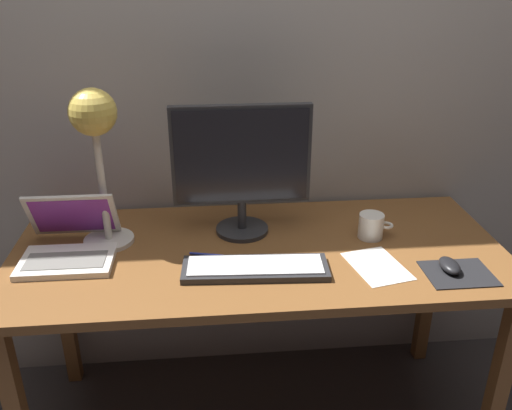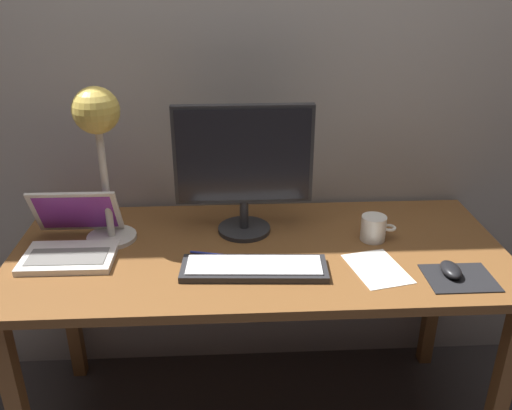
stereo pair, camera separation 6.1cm
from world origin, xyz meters
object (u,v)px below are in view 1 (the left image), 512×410
object	(u,v)px
mouse	(450,265)
pen	(211,255)
monitor	(241,163)
keyboard_main	(255,268)
laptop	(70,239)
desk_lamp	(95,132)
coffee_mug	(371,226)

from	to	relation	value
mouse	pen	bearing A→B (deg)	167.44
monitor	mouse	world-z (taller)	monitor
keyboard_main	pen	distance (m)	0.17
laptop	pen	xyz separation A→B (m)	(0.44, -0.06, -0.05)
laptop	desk_lamp	world-z (taller)	desk_lamp
monitor	desk_lamp	world-z (taller)	desk_lamp
monitor	coffee_mug	world-z (taller)	monitor
mouse	coffee_mug	distance (m)	0.29
monitor	laptop	bearing A→B (deg)	-169.33
desk_lamp	mouse	bearing A→B (deg)	-15.11
keyboard_main	laptop	distance (m)	0.60
coffee_mug	desk_lamp	bearing A→B (deg)	176.90
desk_lamp	keyboard_main	bearing A→B (deg)	-26.23
desk_lamp	coffee_mug	world-z (taller)	desk_lamp
mouse	pen	size ratio (longest dim) A/B	0.69
keyboard_main	laptop	xyz separation A→B (m)	(-0.57, 0.16, 0.04)
keyboard_main	monitor	bearing A→B (deg)	94.47
keyboard_main	pen	size ratio (longest dim) A/B	3.19
laptop	keyboard_main	bearing A→B (deg)	-15.75
desk_lamp	mouse	xyz separation A→B (m)	(1.05, -0.28, -0.36)
coffee_mug	pen	bearing A→B (deg)	-171.89
monitor	coffee_mug	distance (m)	0.49
laptop	mouse	world-z (taller)	laptop
monitor	laptop	size ratio (longest dim) A/B	1.61
laptop	desk_lamp	size ratio (longest dim) A/B	0.55
keyboard_main	coffee_mug	distance (m)	0.45
monitor	keyboard_main	bearing A→B (deg)	-85.53
keyboard_main	desk_lamp	xyz separation A→B (m)	(-0.47, 0.23, 0.37)
monitor	keyboard_main	xyz separation A→B (m)	(0.02, -0.27, -0.24)
coffee_mug	keyboard_main	bearing A→B (deg)	-155.95
keyboard_main	pen	bearing A→B (deg)	141.08
monitor	laptop	xyz separation A→B (m)	(-0.55, -0.10, -0.20)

